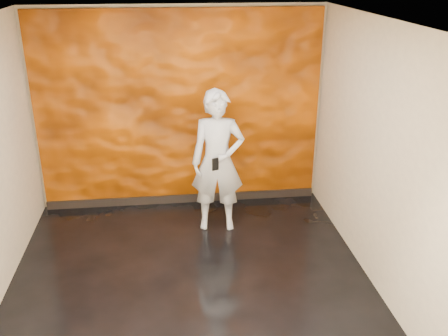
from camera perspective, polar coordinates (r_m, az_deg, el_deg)
room at (r=5.10m, az=-4.24°, el=0.58°), size 4.02×4.02×2.81m
feature_wall at (r=6.96m, az=-5.06°, el=6.46°), size 3.90×0.06×2.75m
baseboard at (r=7.40m, az=-4.70°, el=-3.48°), size 3.90×0.04×0.12m
man at (r=6.38m, az=-0.72°, el=0.74°), size 0.72×0.51×1.87m
phone at (r=6.11m, az=-1.00°, el=0.44°), size 0.09×0.05×0.16m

